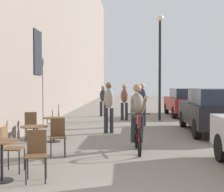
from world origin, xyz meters
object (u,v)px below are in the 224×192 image
at_px(parked_car_second, 214,110).
at_px(cafe_table_near, 2,152).
at_px(street_lamp, 160,54).
at_px(cyclist_on_bicycle, 137,119).
at_px(cafe_chair_near_toward_street, 36,152).
at_px(pedestrian_near, 109,104).
at_px(pedestrian_mid, 142,102).
at_px(cafe_table_far, 54,124).
at_px(cafe_chair_far_toward_wall, 56,122).
at_px(parked_car_third, 185,102).
at_px(cafe_chair_mid_toward_street, 58,134).
at_px(pedestrian_far, 124,100).
at_px(pedestrian_furthest, 103,99).
at_px(cafe_table_mid, 34,134).
at_px(cafe_chair_far_toward_street, 31,124).
at_px(cafe_chair_near_toward_wall, 10,146).

bearing_deg(parked_car_second, cafe_table_near, -130.92).
bearing_deg(street_lamp, cyclist_on_bicycle, -100.10).
bearing_deg(cafe_chair_near_toward_street, cafe_table_near, -172.85).
xyz_separation_m(pedestrian_near, street_lamp, (2.16, 4.10, 2.11)).
relative_size(cafe_chair_near_toward_street, parked_car_second, 0.20).
bearing_deg(pedestrian_mid, cafe_table_far, -126.08).
relative_size(cafe_chair_far_toward_wall, cyclist_on_bicycle, 0.51).
bearing_deg(parked_car_third, cafe_chair_mid_toward_street, -115.25).
height_order(pedestrian_mid, street_lamp, street_lamp).
distance_m(pedestrian_near, pedestrian_far, 4.17).
distance_m(pedestrian_furthest, street_lamp, 4.05).
distance_m(cafe_chair_far_toward_wall, parked_car_second, 5.42).
xyz_separation_m(cafe_table_mid, cafe_chair_far_toward_wall, (-0.05, 2.68, -0.00)).
relative_size(cafe_table_mid, cafe_chair_far_toward_wall, 0.81).
relative_size(cafe_table_far, pedestrian_near, 0.41).
relative_size(cafe_table_near, cyclist_on_bicycle, 0.41).
bearing_deg(pedestrian_furthest, cafe_table_near, -94.63).
bearing_deg(cafe_chair_far_toward_street, street_lamp, 53.89).
relative_size(pedestrian_near, pedestrian_furthest, 1.09).
height_order(cafe_chair_far_toward_street, pedestrian_near, pedestrian_near).
distance_m(pedestrian_mid, parked_car_second, 3.03).
xyz_separation_m(cafe_chair_mid_toward_street, parked_car_second, (4.66, 3.92, 0.29)).
bearing_deg(pedestrian_far, street_lamp, -1.26).
height_order(pedestrian_mid, pedestrian_furthest, pedestrian_mid).
bearing_deg(cafe_chair_far_toward_wall, cafe_chair_near_toward_wall, -90.60).
bearing_deg(cafe_chair_mid_toward_street, parked_car_second, 40.10).
bearing_deg(cafe_chair_far_toward_wall, cyclist_on_bicycle, -37.14).
height_order(pedestrian_near, pedestrian_far, pedestrian_near).
bearing_deg(cafe_chair_mid_toward_street, cafe_chair_near_toward_wall, -113.33).
distance_m(cyclist_on_bicycle, pedestrian_far, 7.17).
relative_size(cafe_table_far, parked_car_third, 0.17).
bearing_deg(cyclist_on_bicycle, cafe_table_far, 152.99).
relative_size(cafe_chair_far_toward_street, parked_car_second, 0.20).
xyz_separation_m(cafe_chair_far_toward_street, pedestrian_furthest, (1.58, 7.93, 0.39)).
height_order(pedestrian_far, street_lamp, street_lamp).
bearing_deg(cafe_table_near, street_lamp, 69.38).
bearing_deg(cafe_chair_mid_toward_street, street_lamp, 67.94).
distance_m(cafe_chair_near_toward_wall, pedestrian_far, 9.62).
relative_size(cafe_table_mid, street_lamp, 0.15).
height_order(cafe_chair_near_toward_street, cyclist_on_bicycle, cyclist_on_bicycle).
xyz_separation_m(cafe_chair_near_toward_street, parked_car_third, (4.71, 12.08, 0.24)).
height_order(cafe_chair_far_toward_street, pedestrian_furthest, pedestrian_furthest).
height_order(cafe_chair_mid_toward_street, cafe_chair_far_toward_wall, same).
distance_m(cafe_table_near, pedestrian_mid, 8.36).
distance_m(cafe_chair_near_toward_wall, pedestrian_furthest, 11.34).
bearing_deg(street_lamp, pedestrian_near, -117.76).
bearing_deg(parked_car_third, pedestrian_furthest, -176.75).
bearing_deg(parked_car_second, pedestrian_furthest, 125.86).
xyz_separation_m(cafe_chair_far_toward_wall, pedestrian_furthest, (1.00, 7.20, 0.39)).
distance_m(cyclist_on_bicycle, street_lamp, 7.60).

